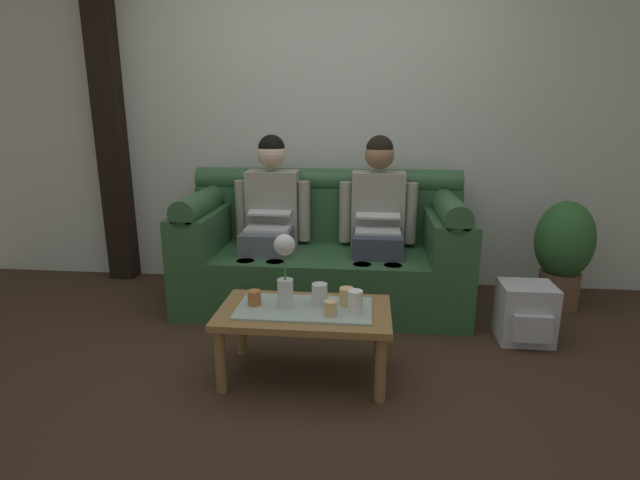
{
  "coord_description": "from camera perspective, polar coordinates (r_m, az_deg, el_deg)",
  "views": [
    {
      "loc": [
        0.32,
        -2.29,
        1.39
      ],
      "look_at": [
        0.01,
        0.79,
        0.57
      ],
      "focal_mm": 27.63,
      "sensor_mm": 36.0,
      "label": 1
    }
  ],
  "objects": [
    {
      "name": "ground_plane",
      "position": [
        2.69,
        -2.01,
        -16.26
      ],
      "size": [
        14.0,
        14.0,
        0.0
      ],
      "primitive_type": "plane",
      "color": "#382619"
    },
    {
      "name": "back_wall_patterned",
      "position": [
        4.0,
        1.19,
        15.66
      ],
      "size": [
        6.0,
        0.12,
        2.9
      ],
      "primitive_type": "cube",
      "color": "silver",
      "rests_on": "ground_plane"
    },
    {
      "name": "timber_pillar",
      "position": [
        4.39,
        -23.27,
        14.44
      ],
      "size": [
        0.2,
        0.2,
        2.9
      ],
      "primitive_type": "cube",
      "color": "black",
      "rests_on": "ground_plane"
    },
    {
      "name": "couch",
      "position": [
        3.61,
        0.42,
        -1.51
      ],
      "size": [
        2.01,
        0.88,
        0.96
      ],
      "color": "#2D5633",
      "rests_on": "ground_plane"
    },
    {
      "name": "person_left",
      "position": [
        3.6,
        -5.75,
        3.0
      ],
      "size": [
        0.56,
        0.67,
        1.22
      ],
      "color": "#595B66",
      "rests_on": "ground_plane"
    },
    {
      "name": "person_right",
      "position": [
        3.53,
        6.72,
        2.74
      ],
      "size": [
        0.56,
        0.67,
        1.22
      ],
      "color": "#383D4C",
      "rests_on": "ground_plane"
    },
    {
      "name": "coffee_table",
      "position": [
        2.62,
        -1.81,
        -9.03
      ],
      "size": [
        0.9,
        0.51,
        0.39
      ],
      "color": "olive",
      "rests_on": "ground_plane"
    },
    {
      "name": "flower_vase",
      "position": [
        2.53,
        -4.09,
        -3.05
      ],
      "size": [
        0.11,
        0.11,
        0.39
      ],
      "color": "silver",
      "rests_on": "coffee_table"
    },
    {
      "name": "cup_near_left",
      "position": [
        2.6,
        -0.05,
        -6.35
      ],
      "size": [
        0.08,
        0.08,
        0.12
      ],
      "primitive_type": "cylinder",
      "color": "silver",
      "rests_on": "coffee_table"
    },
    {
      "name": "cup_near_right",
      "position": [
        2.6,
        3.09,
        -6.57
      ],
      "size": [
        0.08,
        0.08,
        0.1
      ],
      "primitive_type": "cylinder",
      "color": "#DBB77A",
      "rests_on": "coffee_table"
    },
    {
      "name": "cup_far_center",
      "position": [
        2.49,
        1.22,
        -7.87
      ],
      "size": [
        0.07,
        0.07,
        0.08
      ],
      "primitive_type": "cylinder",
      "color": "#DBB77A",
      "rests_on": "coffee_table"
    },
    {
      "name": "cup_far_left",
      "position": [
        2.51,
        4.1,
        -7.15
      ],
      "size": [
        0.08,
        0.08,
        0.12
      ],
      "primitive_type": "cylinder",
      "color": "white",
      "rests_on": "coffee_table"
    },
    {
      "name": "cup_far_right",
      "position": [
        2.64,
        -7.62,
        -6.63
      ],
      "size": [
        0.07,
        0.07,
        0.08
      ],
      "primitive_type": "cylinder",
      "color": "#B26633",
      "rests_on": "coffee_table"
    },
    {
      "name": "backpack_right",
      "position": [
        3.31,
        22.72,
        -7.85
      ],
      "size": [
        0.32,
        0.31,
        0.37
      ],
      "color": "#B7B7BC",
      "rests_on": "ground_plane"
    },
    {
      "name": "potted_plant",
      "position": [
        3.9,
        26.36,
        -0.98
      ],
      "size": [
        0.4,
        0.4,
        0.78
      ],
      "color": "brown",
      "rests_on": "ground_plane"
    }
  ]
}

